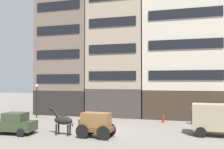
% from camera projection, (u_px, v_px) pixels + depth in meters
% --- Properties ---
extents(ground_plane, '(120.00, 120.00, 0.00)m').
position_uv_depth(ground_plane, '(101.00, 132.00, 21.65)').
color(ground_plane, slate).
extents(building_far_left, '(7.82, 6.75, 16.57)m').
position_uv_depth(building_far_left, '(68.00, 55.00, 34.82)').
color(building_far_left, black).
rests_on(building_far_left, ground_plane).
extents(building_center_left, '(7.62, 6.75, 17.28)m').
position_uv_depth(building_center_left, '(118.00, 50.00, 32.88)').
color(building_center_left, '#38332D').
rests_on(building_center_left, ground_plane).
extents(building_center_right, '(10.23, 6.75, 18.04)m').
position_uv_depth(building_center_right, '(184.00, 45.00, 30.62)').
color(building_center_right, '#33281E').
rests_on(building_center_right, ground_plane).
extents(cargo_wagon, '(3.00, 1.71, 1.98)m').
position_uv_depth(cargo_wagon, '(95.00, 123.00, 19.50)').
color(cargo_wagon, brown).
rests_on(cargo_wagon, ground_plane).
extents(draft_horse, '(2.35, 0.73, 2.30)m').
position_uv_depth(draft_horse, '(62.00, 120.00, 20.29)').
color(draft_horse, black).
rests_on(draft_horse, ground_plane).
extents(delivery_truck_near, '(4.47, 2.41, 2.62)m').
position_uv_depth(delivery_truck_near, '(218.00, 119.00, 19.93)').
color(delivery_truck_near, '#7A6B4C').
rests_on(delivery_truck_near, ground_plane).
extents(sedan_dark, '(3.79, 2.04, 1.83)m').
position_uv_depth(sedan_dark, '(14.00, 123.00, 20.75)').
color(sedan_dark, '#2D3823').
rests_on(sedan_dark, ground_plane).
extents(pedestrian_officer, '(0.44, 0.44, 1.79)m').
position_uv_depth(pedestrian_officer, '(193.00, 115.00, 25.39)').
color(pedestrian_officer, '#38332D').
rests_on(pedestrian_officer, ground_plane).
extents(streetlamp_curbside, '(0.32, 0.32, 4.12)m').
position_uv_depth(streetlamp_curbside, '(37.00, 96.00, 29.92)').
color(streetlamp_curbside, black).
rests_on(streetlamp_curbside, ground_plane).
extents(fire_hydrant_curbside, '(0.24, 0.24, 0.83)m').
position_uv_depth(fire_hydrant_curbside, '(163.00, 119.00, 26.47)').
color(fire_hydrant_curbside, maroon).
rests_on(fire_hydrant_curbside, ground_plane).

